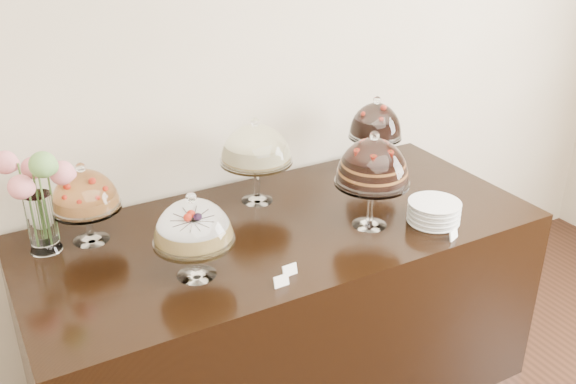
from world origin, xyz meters
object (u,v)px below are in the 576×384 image
cake_stand_dark_choco (376,124)px  flower_vase (37,193)px  cake_stand_sugar_sponge (193,226)px  cake_stand_choco_layer (373,165)px  cake_stand_fruit_tart (85,194)px  cake_stand_cheesecake (256,147)px  display_counter (283,311)px  plate_stack (434,212)px

cake_stand_dark_choco → flower_vase: bearing=179.2°
cake_stand_sugar_sponge → cake_stand_choco_layer: bearing=0.5°
cake_stand_sugar_sponge → cake_stand_choco_layer: 0.80m
cake_stand_sugar_sponge → cake_stand_fruit_tart: cake_stand_fruit_tart is taller
cake_stand_dark_choco → cake_stand_cheesecake: bearing=179.1°
cake_stand_choco_layer → flower_vase: (-1.25, 0.46, -0.03)m
display_counter → cake_stand_fruit_tart: 1.04m
cake_stand_cheesecake → plate_stack: (0.57, -0.56, -0.22)m
display_counter → cake_stand_dark_choco: size_ratio=5.44×
display_counter → flower_vase: (-0.92, 0.28, 0.70)m
cake_stand_cheesecake → cake_stand_choco_layer: bearing=-54.7°
display_counter → cake_stand_choco_layer: 0.82m
flower_vase → plate_stack: bearing=-20.8°
cake_stand_choco_layer → plate_stack: cake_stand_choco_layer is taller
plate_stack → display_counter: bearing=153.6°
display_counter → cake_stand_cheesecake: (0.01, 0.27, 0.71)m
cake_stand_fruit_tart → flower_vase: bearing=178.2°
cake_stand_dark_choco → flower_vase: 1.59m
plate_stack → cake_stand_cheesecake: bearing=135.5°
cake_stand_fruit_tart → cake_stand_sugar_sponge: bearing=-58.5°
cake_stand_dark_choco → cake_stand_fruit_tart: cake_stand_dark_choco is taller
cake_stand_fruit_tart → plate_stack: size_ratio=1.57×
cake_stand_dark_choco → flower_vase: size_ratio=0.91×
cake_stand_sugar_sponge → flower_vase: (-0.45, 0.46, 0.04)m
cake_stand_sugar_sponge → display_counter: bearing=21.3°
cake_stand_dark_choco → cake_stand_choco_layer: bearing=-127.4°
cake_stand_sugar_sponge → cake_stand_cheesecake: size_ratio=0.85×
cake_stand_fruit_tart → cake_stand_cheesecake: bearing=-0.4°
display_counter → cake_stand_choco_layer: size_ratio=5.14×
cake_stand_cheesecake → cake_stand_fruit_tart: bearing=179.6°
cake_stand_dark_choco → cake_stand_fruit_tart: bearing=179.3°
flower_vase → cake_stand_sugar_sponge: bearing=-45.6°
display_counter → plate_stack: size_ratio=10.02×
cake_stand_cheesecake → flower_vase: size_ratio=0.91×
cake_stand_cheesecake → cake_stand_dark_choco: 0.65m
cake_stand_cheesecake → cake_stand_dark_choco: (0.65, -0.01, 0.00)m
flower_vase → cake_stand_dark_choco: bearing=-0.8°
flower_vase → display_counter: bearing=-17.0°
cake_stand_cheesecake → flower_vase: bearing=179.3°
cake_stand_cheesecake → cake_stand_fruit_tart: 0.76m
cake_stand_choco_layer → cake_stand_cheesecake: (-0.32, 0.45, -0.02)m
cake_stand_cheesecake → cake_stand_fruit_tart: cake_stand_cheesecake is taller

